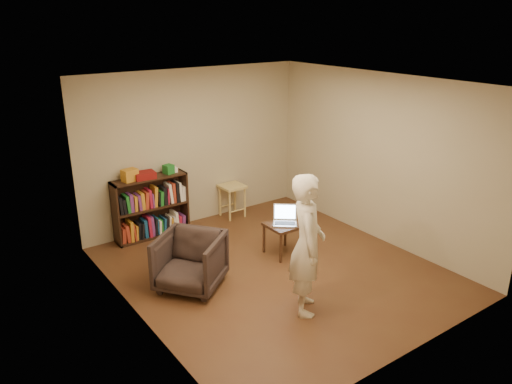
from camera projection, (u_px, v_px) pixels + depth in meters
floor at (275, 270)px, 7.00m from camera, size 4.50×4.50×0.00m
ceiling at (278, 83)px, 6.12m from camera, size 4.50×4.50×0.00m
wall_back at (194, 148)px, 8.29m from camera, size 4.00×0.00×4.00m
wall_left at (133, 217)px, 5.47m from camera, size 0.00×4.50×4.50m
wall_right at (380, 159)px, 7.65m from camera, size 0.00×4.50×4.50m
bookshelf at (151, 210)px, 7.96m from camera, size 1.20×0.30×1.00m
box_yellow at (130, 175)px, 7.56m from camera, size 0.25×0.20×0.18m
red_cloth at (144, 175)px, 7.68m from camera, size 0.34×0.26×0.11m
box_green at (169, 169)px, 7.92m from camera, size 0.17×0.17×0.14m
box_white at (174, 170)px, 7.99m from camera, size 0.10×0.10×0.08m
stool at (232, 191)px, 8.73m from camera, size 0.40×0.40×0.58m
armchair at (190, 262)px, 6.46m from camera, size 1.12×1.12×0.74m
side_table at (283, 229)px, 7.36m from camera, size 0.47×0.47×0.48m
laptop at (285, 219)px, 7.36m from camera, size 0.48×0.48×0.25m
person at (307, 245)px, 5.80m from camera, size 0.71×0.75×1.73m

